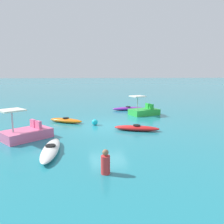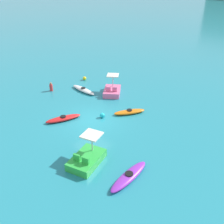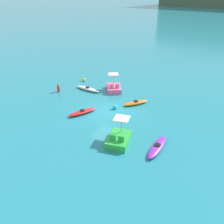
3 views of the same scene
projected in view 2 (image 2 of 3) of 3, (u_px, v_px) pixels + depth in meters
The scene contains 10 objects.
ground_plane at pixel (92, 120), 19.82m from camera, with size 600.00×600.00×0.00m, color teal.
kayak_purple at pixel (129, 176), 14.02m from camera, with size 0.89×3.19×0.37m.
kayak_orange at pixel (129, 112), 20.65m from camera, with size 1.99×2.58×0.37m.
kayak_red at pixel (63, 118), 19.70m from camera, with size 1.69×2.85×0.37m.
kayak_white at pixel (83, 90), 24.68m from camera, with size 3.24×0.92×0.37m.
pedal_boat_green at pixel (87, 159), 15.10m from camera, with size 2.09×2.71×1.68m.
pedal_boat_pink at pixel (112, 90), 24.09m from camera, with size 2.63×2.82×1.68m.
buoy_yellow at pixel (84, 78), 27.34m from camera, with size 0.40×0.40×0.40m, color yellow.
buoy_cyan at pixel (102, 115), 20.06m from camera, with size 0.41×0.41×0.41m, color #19B7C6.
person_near_shore at pixel (51, 87), 24.68m from camera, with size 0.35×0.35×0.88m.
Camera 2 is at (12.68, -11.59, 10.02)m, focal length 40.15 mm.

